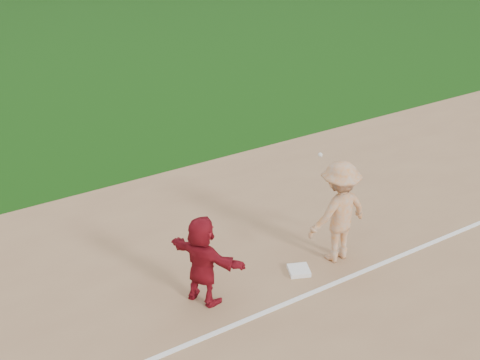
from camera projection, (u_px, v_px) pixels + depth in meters
ground at (282, 273)px, 11.25m from camera, size 160.00×160.00×0.00m
foul_line at (309, 294)px, 10.63m from camera, size 60.00×0.10×0.01m
first_base at (299, 270)px, 11.20m from camera, size 0.50×0.50×0.09m
base_runner at (202, 260)px, 10.13m from camera, size 1.06×1.59×1.65m
first_base_play at (339, 212)px, 11.21m from camera, size 1.33×0.79×2.32m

